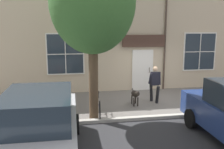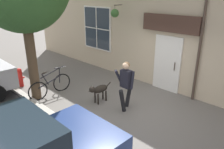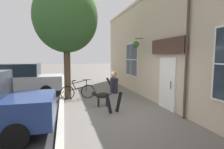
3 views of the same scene
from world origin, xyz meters
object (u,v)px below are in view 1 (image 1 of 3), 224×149
Objects in this scene: pedestrian_walking at (155,81)px; leaning_bicycle at (97,105)px; parked_car_nearest_curb at (40,126)px; street_tree_by_curb at (92,4)px; dog_on_leash at (135,94)px; fire_hydrant at (53,111)px.

pedestrian_walking reaches higher than leaning_bicycle.
parked_car_nearest_curb is (2.99, -1.72, 0.50)m from leaning_bicycle.
street_tree_by_curb is 3.32× the size of leaning_bicycle.
street_tree_by_curb is (1.70, -2.81, 3.02)m from pedestrian_walking.
fire_hydrant is (1.28, -3.27, -0.08)m from dog_on_leash.
leaning_bicycle is (-0.55, 0.17, -3.60)m from street_tree_by_curb.
dog_on_leash is at bearing 138.31° from parked_car_nearest_curb.
dog_on_leash is at bearing -72.42° from pedestrian_walking.
pedestrian_walking is at bearing 133.53° from parked_car_nearest_curb.
parked_car_nearest_curb is at bearing -32.41° from street_tree_by_curb.
dog_on_leash is (0.30, -0.93, -0.48)m from pedestrian_walking.
parked_car_nearest_curb is (4.14, -4.36, -0.07)m from pedestrian_walking.
fire_hydrant is (-0.12, -1.40, -3.58)m from street_tree_by_curb.
pedestrian_walking is at bearing 113.57° from leaning_bicycle.
parked_car_nearest_curb is at bearing -46.47° from pedestrian_walking.
dog_on_leash is 3.52m from fire_hydrant.
leaning_bicycle reaches higher than fire_hydrant.
parked_car_nearest_curb is (2.44, -1.55, -3.09)m from street_tree_by_curb.
parked_car_nearest_curb reaches higher than dog_on_leash.
pedestrian_walking is at bearing 110.56° from fire_hydrant.
dog_on_leash is 1.32× the size of fire_hydrant.
dog_on_leash is at bearing 111.39° from fire_hydrant.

